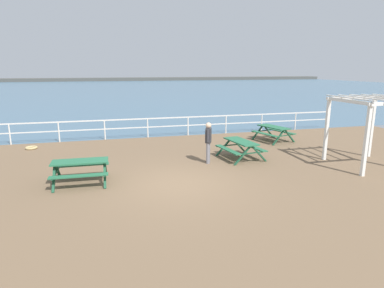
% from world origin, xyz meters
% --- Properties ---
extents(ground_plane, '(30.00, 24.00, 0.20)m').
position_xyz_m(ground_plane, '(0.00, 0.00, -0.10)').
color(ground_plane, brown).
extents(sea_band, '(142.00, 90.00, 0.01)m').
position_xyz_m(sea_band, '(0.00, 52.75, 0.00)').
color(sea_band, '#476B84').
rests_on(sea_band, ground).
extents(distant_shoreline, '(142.00, 6.00, 1.80)m').
position_xyz_m(distant_shoreline, '(0.00, 95.75, 0.00)').
color(distant_shoreline, '#4C4C47').
rests_on(distant_shoreline, ground).
extents(seaward_railing, '(23.07, 0.07, 1.08)m').
position_xyz_m(seaward_railing, '(-0.00, 7.75, 0.76)').
color(seaward_railing, white).
rests_on(seaward_railing, ground).
extents(picnic_table_near_left, '(1.93, 2.13, 0.80)m').
position_xyz_m(picnic_table_near_left, '(6.27, 5.15, 0.58)').
color(picnic_table_near_left, '#286B47').
rests_on(picnic_table_near_left, ground).
extents(picnic_table_near_right, '(1.76, 2.00, 0.80)m').
position_xyz_m(picnic_table_near_right, '(3.24, 2.37, 0.58)').
color(picnic_table_near_right, '#286B47').
rests_on(picnic_table_near_right, ground).
extents(picnic_table_mid_centre, '(1.84, 1.59, 0.80)m').
position_xyz_m(picnic_table_mid_centre, '(-3.11, 0.90, 0.58)').
color(picnic_table_mid_centre, '#286B47').
rests_on(picnic_table_mid_centre, ground).
extents(visitor, '(0.34, 0.49, 1.66)m').
position_xyz_m(visitor, '(1.72, 2.09, 0.95)').
color(visitor, slate).
rests_on(visitor, ground).
extents(lattice_pergola, '(2.48, 2.60, 2.70)m').
position_xyz_m(lattice_pergola, '(7.65, 0.19, 2.00)').
color(lattice_pergola, white).
rests_on(lattice_pergola, ground).
extents(rope_coil, '(0.55, 0.55, 0.11)m').
position_xyz_m(rope_coil, '(-5.72, 6.51, 0.06)').
color(rope_coil, tan).
rests_on(rope_coil, ground).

